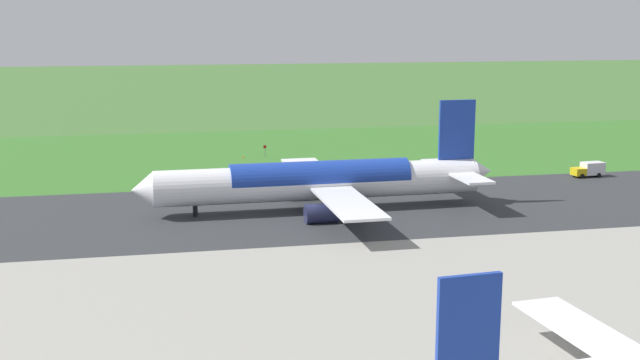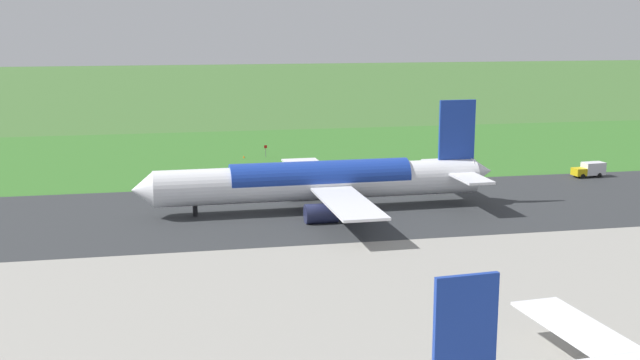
% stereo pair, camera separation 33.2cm
% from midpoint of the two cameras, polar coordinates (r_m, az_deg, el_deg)
% --- Properties ---
extents(ground_plane, '(800.00, 800.00, 0.00)m').
position_cam_midpoint_polar(ground_plane, '(120.33, 6.28, -1.84)').
color(ground_plane, '#3D662D').
extents(runway_asphalt, '(600.00, 36.59, 0.06)m').
position_cam_midpoint_polar(runway_asphalt, '(120.32, 6.28, -1.83)').
color(runway_asphalt, '#2D3033').
rests_on(runway_asphalt, ground).
extents(grass_verge_foreground, '(600.00, 80.00, 0.04)m').
position_cam_midpoint_polar(grass_verge_foreground, '(165.12, 1.25, 1.84)').
color(grass_verge_foreground, '#346B27').
rests_on(grass_verge_foreground, ground).
extents(airliner_main, '(54.02, 44.10, 15.88)m').
position_cam_midpoint_polar(airliner_main, '(116.08, 0.10, -0.06)').
color(airliner_main, white).
rests_on(airliner_main, ground).
extents(service_truck_baggage, '(5.98, 2.75, 2.65)m').
position_cam_midpoint_polar(service_truck_baggage, '(149.07, 18.73, 0.74)').
color(service_truck_baggage, gold).
rests_on(service_truck_baggage, ground).
extents(no_stopping_sign, '(0.60, 0.10, 2.50)m').
position_cam_midpoint_polar(no_stopping_sign, '(161.97, -4.04, 2.16)').
color(no_stopping_sign, slate).
rests_on(no_stopping_sign, ground).
extents(traffic_cone_orange, '(0.40, 0.40, 0.55)m').
position_cam_midpoint_polar(traffic_cone_orange, '(161.58, -5.61, 1.67)').
color(traffic_cone_orange, orange).
rests_on(traffic_cone_orange, ground).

